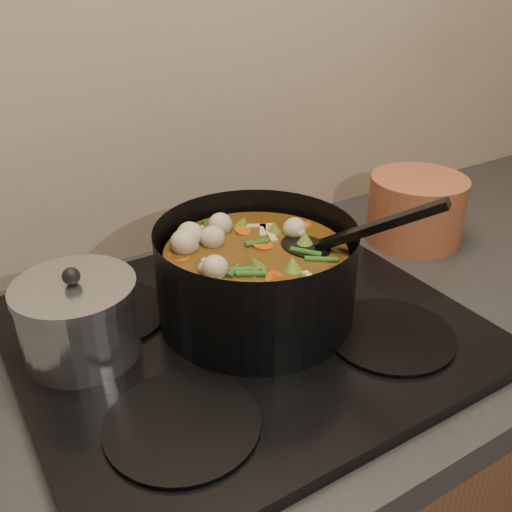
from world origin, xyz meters
TOP-DOWN VIEW (x-y plane):
  - stovetop at (0.00, 1.93)m, footprint 0.62×0.54m
  - stockpot at (0.03, 1.95)m, footprint 0.37×0.37m
  - saucepan at (-0.21, 1.99)m, footprint 0.16×0.16m
  - terracotta_crock at (0.44, 2.03)m, footprint 0.23×0.23m

SIDE VIEW (x-z plane):
  - stovetop at x=0.00m, z-range 0.91..0.93m
  - terracotta_crock at x=0.44m, z-range 0.91..1.04m
  - saucepan at x=-0.21m, z-range 0.92..1.05m
  - stockpot at x=0.03m, z-range 0.89..1.10m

